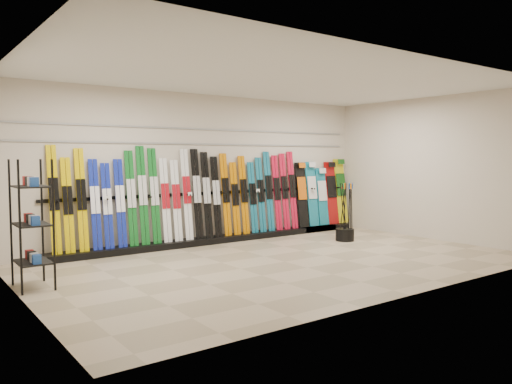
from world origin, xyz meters
TOP-DOWN VIEW (x-y plane):
  - floor at (0.00, 0.00)m, footprint 8.00×8.00m
  - back_wall at (0.00, 2.50)m, footprint 8.00×0.00m
  - left_wall at (-4.00, 0.00)m, footprint 0.00×5.00m
  - right_wall at (4.00, 0.00)m, footprint 0.00×5.00m
  - ceiling at (0.00, 0.00)m, footprint 8.00×8.00m
  - ski_rack_base at (0.22, 2.28)m, footprint 8.00×0.40m
  - skis at (-0.46, 2.34)m, footprint 5.37×0.26m
  - snowboards at (3.12, 2.35)m, footprint 1.58×0.24m
  - accessory_rack at (-3.75, 0.69)m, footprint 0.40×0.60m
  - pole_bin at (2.34, 0.87)m, footprint 0.38×0.38m
  - ski_poles at (2.36, 0.85)m, footprint 0.27×0.27m
  - slatwall_rail_0 at (0.00, 2.48)m, footprint 7.60×0.02m
  - slatwall_rail_1 at (0.00, 2.48)m, footprint 7.60×0.02m

SIDE VIEW (x-z plane):
  - floor at x=0.00m, z-range 0.00..0.00m
  - ski_rack_base at x=0.22m, z-range 0.00..0.12m
  - pole_bin at x=2.34m, z-range 0.00..0.25m
  - ski_poles at x=2.36m, z-range 0.02..1.20m
  - accessory_rack at x=-3.75m, z-range 0.00..1.71m
  - snowboards at x=3.12m, z-range 0.08..1.65m
  - skis at x=-0.46m, z-range 0.04..1.87m
  - back_wall at x=0.00m, z-range -2.50..5.50m
  - left_wall at x=-4.00m, z-range -1.00..4.00m
  - right_wall at x=4.00m, z-range -1.00..4.00m
  - slatwall_rail_0 at x=0.00m, z-range 1.98..2.02m
  - slatwall_rail_1 at x=0.00m, z-range 2.28..2.31m
  - ceiling at x=0.00m, z-range 3.00..3.00m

